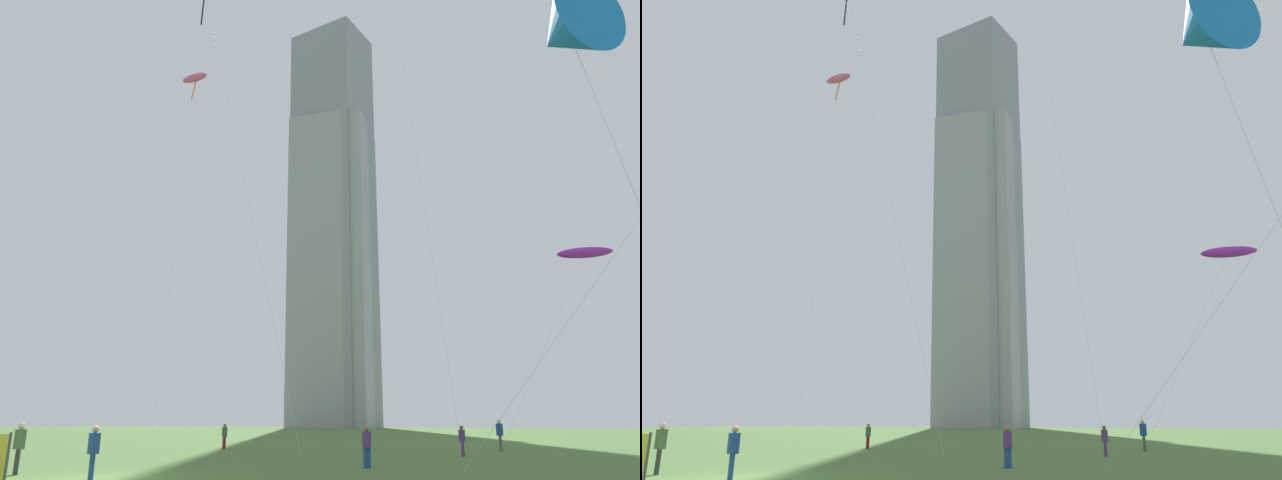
% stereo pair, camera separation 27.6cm
% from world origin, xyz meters
% --- Properties ---
extents(ground, '(280.00, 280.00, 0.00)m').
position_xyz_m(ground, '(0.00, 0.00, 0.00)').
color(ground, '#476B30').
extents(person_standing_0, '(0.36, 0.36, 1.60)m').
position_xyz_m(person_standing_0, '(6.01, 7.86, 0.93)').
color(person_standing_0, '#1E478C').
rests_on(person_standing_0, ground).
extents(person_standing_1, '(0.38, 0.38, 1.73)m').
position_xyz_m(person_standing_1, '(-3.48, -0.64, 1.00)').
color(person_standing_1, '#2D2D33').
rests_on(person_standing_1, ground).
extents(person_standing_2, '(0.37, 0.37, 1.64)m').
position_xyz_m(person_standing_2, '(0.58, -0.90, 0.95)').
color(person_standing_2, '#1E478C').
rests_on(person_standing_2, ground).
extents(person_standing_3, '(0.34, 0.34, 1.54)m').
position_xyz_m(person_standing_3, '(7.11, 17.46, 0.89)').
color(person_standing_3, '#593372').
rests_on(person_standing_3, ground).
extents(person_standing_4, '(0.41, 0.41, 1.86)m').
position_xyz_m(person_standing_4, '(7.65, 23.88, 1.08)').
color(person_standing_4, '#3F593F').
rests_on(person_standing_4, ground).
extents(person_standing_5, '(0.36, 0.36, 1.60)m').
position_xyz_m(person_standing_5, '(-8.91, 18.01, 0.93)').
color(person_standing_5, maroon).
rests_on(person_standing_5, ground).
extents(kite_flying_0, '(7.86, 2.14, 12.55)m').
position_xyz_m(kite_flying_0, '(13.65, 25.54, 12.15)').
color(kite_flying_0, silver).
rests_on(kite_flying_0, ground).
extents(kite_flying_1, '(2.89, 2.88, 11.10)m').
position_xyz_m(kite_flying_1, '(15.74, -2.17, 10.14)').
color(kite_flying_1, silver).
rests_on(kite_flying_1, ground).
extents(kite_flying_3, '(5.72, 3.53, 31.42)m').
position_xyz_m(kite_flying_3, '(-15.47, 19.86, 30.79)').
color(kite_flying_3, silver).
rests_on(kite_flying_3, ground).
extents(distant_highrise_0, '(19.17, 16.06, 107.68)m').
position_xyz_m(distant_highrise_0, '(-51.42, 115.23, 53.84)').
color(distant_highrise_0, gray).
rests_on(distant_highrise_0, ground).
extents(distant_highrise_1, '(23.25, 24.25, 79.40)m').
position_xyz_m(distant_highrise_1, '(-51.58, 116.39, 39.70)').
color(distant_highrise_1, '#939399').
rests_on(distant_highrise_1, ground).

